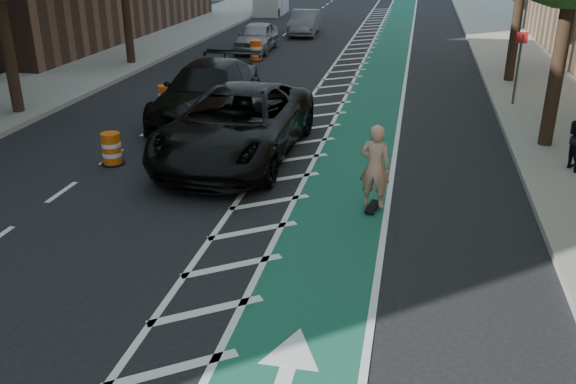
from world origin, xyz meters
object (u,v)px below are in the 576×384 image
(skateboarder, at_px, (375,166))
(barrel_a, at_px, (112,150))
(suv_far, at_px, (208,92))
(suv_near, at_px, (237,124))

(skateboarder, height_order, barrel_a, skateboarder)
(suv_far, bearing_deg, suv_near, -60.17)
(skateboarder, bearing_deg, suv_far, -37.24)
(suv_far, relative_size, barrel_a, 7.22)
(suv_near, distance_m, barrel_a, 3.18)
(suv_near, distance_m, suv_far, 3.78)
(skateboarder, height_order, suv_far, skateboarder)
(suv_near, relative_size, suv_far, 1.09)
(suv_near, xyz_separation_m, barrel_a, (-2.91, -1.18, -0.51))
(barrel_a, bearing_deg, skateboarder, -12.41)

